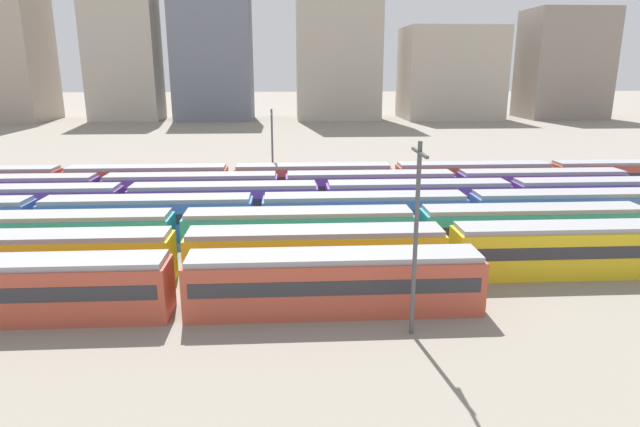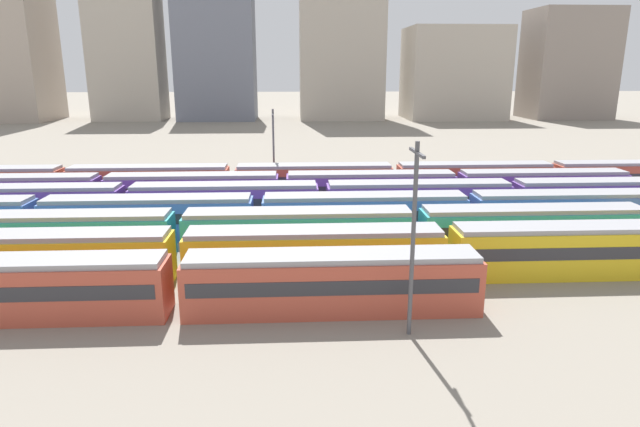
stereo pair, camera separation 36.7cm
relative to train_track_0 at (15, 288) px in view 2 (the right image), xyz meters
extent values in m
cube|color=#BC4C38|center=(0.00, 0.00, -0.20)|extent=(18.00, 3.00, 3.40)
cube|color=#2D2D33|center=(0.00, 0.00, 0.20)|extent=(17.20, 3.06, 0.90)
cube|color=#939399|center=(0.00, 0.00, 1.67)|extent=(17.60, 2.70, 0.35)
cube|color=#BC4C38|center=(18.90, 0.00, -0.20)|extent=(18.00, 3.00, 3.40)
cube|color=#2D2D33|center=(18.90, 0.00, 0.20)|extent=(17.20, 3.06, 0.90)
cube|color=#939399|center=(18.90, 0.00, 1.67)|extent=(17.60, 2.70, 0.35)
cube|color=yellow|center=(-0.87, 5.20, -0.20)|extent=(18.00, 3.00, 3.40)
cube|color=#2D2D33|center=(-0.87, 5.20, 0.20)|extent=(17.20, 3.06, 0.90)
cube|color=#939399|center=(-0.87, 5.20, 1.67)|extent=(17.60, 2.70, 0.35)
cube|color=yellow|center=(18.03, 5.20, -0.20)|extent=(18.00, 3.00, 3.40)
cube|color=#2D2D33|center=(18.03, 5.20, 0.20)|extent=(17.20, 3.06, 0.90)
cube|color=#939399|center=(18.03, 5.20, 1.67)|extent=(17.60, 2.70, 0.35)
cube|color=yellow|center=(36.93, 5.20, -0.20)|extent=(18.00, 3.00, 3.40)
cube|color=#2D2D33|center=(36.93, 5.20, 0.20)|extent=(17.20, 3.06, 0.90)
cube|color=#939399|center=(36.93, 5.20, 1.67)|extent=(17.60, 2.70, 0.35)
cube|color=teal|center=(-1.92, 10.40, -0.20)|extent=(18.00, 3.00, 3.40)
cube|color=#2D2D33|center=(-1.92, 10.40, 0.20)|extent=(17.20, 3.06, 0.90)
cube|color=#939399|center=(-1.92, 10.40, 1.67)|extent=(17.60, 2.70, 0.35)
cube|color=teal|center=(16.98, 10.40, -0.20)|extent=(18.00, 3.00, 3.40)
cube|color=#2D2D33|center=(16.98, 10.40, 0.20)|extent=(17.20, 3.06, 0.90)
cube|color=#939399|center=(16.98, 10.40, 1.67)|extent=(17.60, 2.70, 0.35)
cube|color=teal|center=(35.88, 10.40, -0.20)|extent=(18.00, 3.00, 3.40)
cube|color=#2D2D33|center=(35.88, 10.40, 0.20)|extent=(17.20, 3.06, 0.90)
cube|color=#939399|center=(35.88, 10.40, 1.67)|extent=(17.60, 2.70, 0.35)
cube|color=#4C70BC|center=(3.99, 15.60, -0.20)|extent=(18.00, 3.00, 3.40)
cube|color=#2D2D33|center=(3.99, 15.60, 0.20)|extent=(17.20, 3.06, 0.90)
cube|color=#939399|center=(3.99, 15.60, 1.67)|extent=(17.60, 2.70, 0.35)
cube|color=#4C70BC|center=(22.89, 15.60, -0.20)|extent=(18.00, 3.00, 3.40)
cube|color=#2D2D33|center=(22.89, 15.60, 0.20)|extent=(17.20, 3.06, 0.90)
cube|color=#939399|center=(22.89, 15.60, 1.67)|extent=(17.60, 2.70, 0.35)
cube|color=#4C70BC|center=(41.79, 15.60, -0.20)|extent=(18.00, 3.00, 3.40)
cube|color=#2D2D33|center=(41.79, 15.60, 0.20)|extent=(17.20, 3.06, 0.90)
cube|color=#939399|center=(41.79, 15.60, 1.67)|extent=(17.60, 2.70, 0.35)
cube|color=#6B429E|center=(-8.90, 20.80, -0.20)|extent=(18.00, 3.00, 3.40)
cube|color=#2D2D33|center=(-8.90, 20.80, 0.20)|extent=(17.20, 3.06, 0.90)
cube|color=#939399|center=(-8.90, 20.80, 1.67)|extent=(17.60, 2.70, 0.35)
cube|color=#6B429E|center=(10.00, 20.80, -0.20)|extent=(18.00, 3.00, 3.40)
cube|color=#2D2D33|center=(10.00, 20.80, 0.20)|extent=(17.20, 3.06, 0.90)
cube|color=#939399|center=(10.00, 20.80, 1.67)|extent=(17.60, 2.70, 0.35)
cube|color=#6B429E|center=(28.90, 20.80, -0.20)|extent=(18.00, 3.00, 3.40)
cube|color=#2D2D33|center=(28.90, 20.80, 0.20)|extent=(17.20, 3.06, 0.90)
cube|color=#939399|center=(28.90, 20.80, 1.67)|extent=(17.60, 2.70, 0.35)
cube|color=#6B429E|center=(47.80, 20.80, -0.20)|extent=(18.00, 3.00, 3.40)
cube|color=#2D2D33|center=(47.80, 20.80, 0.20)|extent=(17.20, 3.06, 0.90)
cube|color=#939399|center=(47.80, 20.80, 1.67)|extent=(17.60, 2.70, 0.35)
cube|color=#6B429E|center=(-12.90, 26.00, -0.20)|extent=(18.00, 3.00, 3.40)
cube|color=#2D2D33|center=(-12.90, 26.00, 0.20)|extent=(17.20, 3.06, 0.90)
cube|color=#939399|center=(-12.90, 26.00, 1.67)|extent=(17.60, 2.70, 0.35)
cube|color=#6B429E|center=(6.00, 26.00, -0.20)|extent=(18.00, 3.00, 3.40)
cube|color=#2D2D33|center=(6.00, 26.00, 0.20)|extent=(17.20, 3.06, 0.90)
cube|color=#939399|center=(6.00, 26.00, 1.67)|extent=(17.60, 2.70, 0.35)
cube|color=#6B429E|center=(24.90, 26.00, -0.20)|extent=(18.00, 3.00, 3.40)
cube|color=#2D2D33|center=(24.90, 26.00, 0.20)|extent=(17.20, 3.06, 0.90)
cube|color=#939399|center=(24.90, 26.00, 1.67)|extent=(17.60, 2.70, 0.35)
cube|color=#6B429E|center=(43.80, 26.00, -0.20)|extent=(18.00, 3.00, 3.40)
cube|color=#2D2D33|center=(43.80, 26.00, 0.20)|extent=(17.20, 3.06, 0.90)
cube|color=#939399|center=(43.80, 26.00, 1.67)|extent=(17.60, 2.70, 0.35)
cube|color=#BC4C38|center=(0.15, 31.20, -0.20)|extent=(18.00, 3.00, 3.40)
cube|color=#2D2D33|center=(0.15, 31.20, 0.20)|extent=(17.20, 3.06, 0.90)
cube|color=#939399|center=(0.15, 31.20, 1.67)|extent=(17.60, 2.70, 0.35)
cube|color=#BC4C38|center=(19.05, 31.20, -0.20)|extent=(18.00, 3.00, 3.40)
cube|color=#2D2D33|center=(19.05, 31.20, 0.20)|extent=(17.20, 3.06, 0.90)
cube|color=#939399|center=(19.05, 31.20, 1.67)|extent=(17.60, 2.70, 0.35)
cube|color=#BC4C38|center=(37.95, 31.20, -0.20)|extent=(18.00, 3.00, 3.40)
cube|color=#2D2D33|center=(37.95, 31.20, 0.20)|extent=(17.20, 3.06, 0.90)
cube|color=#939399|center=(37.95, 31.20, 1.67)|extent=(17.60, 2.70, 0.35)
cube|color=#BC4C38|center=(56.85, 31.20, -0.20)|extent=(18.00, 3.00, 3.40)
cube|color=#2D2D33|center=(56.85, 31.20, 0.20)|extent=(17.20, 3.06, 0.90)
cube|color=#939399|center=(56.85, 31.20, 1.67)|extent=(17.60, 2.70, 0.35)
cylinder|color=#4C4C51|center=(23.02, -3.22, 3.54)|extent=(0.24, 0.24, 10.89)
cube|color=#47474C|center=(23.02, -3.22, 8.39)|extent=(0.16, 3.20, 0.16)
cylinder|color=#4C4C51|center=(14.31, 34.36, 3.01)|extent=(0.24, 0.24, 9.82)
cube|color=#47474C|center=(14.31, 34.36, 7.32)|extent=(0.16, 3.20, 0.16)
cube|color=#A89989|center=(-60.71, 129.60, 18.98)|extent=(19.28, 20.45, 41.77)
cube|color=#B2A899|center=(-29.35, 129.60, 18.88)|extent=(19.08, 12.61, 41.56)
cube|color=slate|center=(-4.59, 129.60, 17.85)|extent=(21.59, 15.63, 39.51)
cube|color=#B2A899|center=(30.71, 129.60, 23.50)|extent=(23.45, 16.29, 50.80)
cube|color=#B2A899|center=(63.43, 129.60, 10.96)|extent=(27.23, 21.19, 25.73)
cube|color=gray|center=(97.09, 129.60, 13.53)|extent=(22.71, 17.46, 30.87)
camera|label=1|loc=(16.23, -30.83, 12.65)|focal=30.53mm
camera|label=2|loc=(16.60, -30.85, 12.65)|focal=30.53mm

